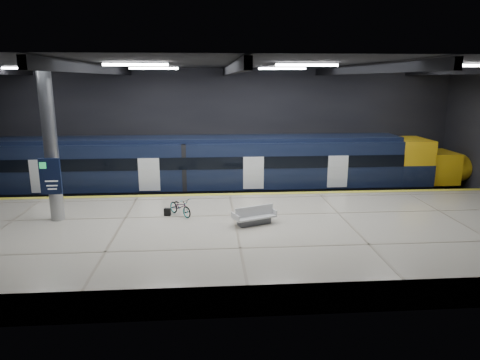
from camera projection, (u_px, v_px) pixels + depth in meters
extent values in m
plane|color=black|center=(233.00, 230.00, 21.24)|extent=(30.00, 30.00, 0.00)
cube|color=black|center=(225.00, 131.00, 28.08)|extent=(30.00, 0.10, 8.00)
cube|color=black|center=(248.00, 195.00, 12.55)|extent=(30.00, 0.10, 8.00)
cube|color=black|center=(232.00, 64.00, 19.39)|extent=(30.00, 16.00, 0.10)
cube|color=black|center=(98.00, 69.00, 19.02)|extent=(0.25, 16.00, 0.40)
cube|color=black|center=(232.00, 69.00, 19.45)|extent=(0.25, 16.00, 0.40)
cube|color=black|center=(360.00, 69.00, 19.89)|extent=(0.25, 16.00, 0.40)
cube|color=white|center=(136.00, 65.00, 17.19)|extent=(2.60, 0.18, 0.10)
cube|color=white|center=(307.00, 65.00, 17.70)|extent=(2.60, 0.18, 0.10)
cube|color=white|center=(469.00, 65.00, 18.21)|extent=(2.60, 0.18, 0.10)
cube|color=white|center=(19.00, 68.00, 22.51)|extent=(2.60, 0.18, 0.10)
cube|color=white|center=(154.00, 68.00, 23.01)|extent=(2.60, 0.18, 0.10)
cube|color=white|center=(282.00, 69.00, 23.52)|extent=(2.60, 0.18, 0.10)
cube|color=white|center=(405.00, 69.00, 24.03)|extent=(2.60, 0.18, 0.10)
cube|color=beige|center=(236.00, 238.00, 18.68)|extent=(30.00, 11.00, 1.10)
cube|color=yellow|center=(230.00, 194.00, 23.65)|extent=(30.00, 0.40, 0.01)
cube|color=gray|center=(228.00, 202.00, 25.86)|extent=(30.00, 0.08, 0.16)
cube|color=gray|center=(227.00, 195.00, 27.25)|extent=(30.00, 0.08, 0.16)
cube|color=black|center=(203.00, 192.00, 26.33)|extent=(24.00, 2.58, 0.80)
cube|color=black|center=(202.00, 163.00, 25.93)|extent=(24.00, 2.80, 2.75)
cube|color=black|center=(201.00, 139.00, 25.58)|extent=(24.00, 2.30, 0.24)
cube|color=black|center=(202.00, 163.00, 24.49)|extent=(24.00, 0.04, 0.70)
cube|color=white|center=(253.00, 173.00, 24.85)|extent=(1.20, 0.05, 1.90)
cube|color=yellow|center=(409.00, 161.00, 26.87)|extent=(2.00, 2.80, 2.75)
ellipsoid|color=yellow|center=(448.00, 167.00, 27.17)|extent=(3.60, 2.52, 1.90)
cube|color=black|center=(414.00, 158.00, 26.85)|extent=(1.60, 2.38, 0.80)
cube|color=#595B60|center=(254.00, 221.00, 18.75)|extent=(1.53, 0.96, 0.27)
cube|color=silver|center=(254.00, 217.00, 18.70)|extent=(1.98, 1.39, 0.07)
cube|color=silver|center=(254.00, 211.00, 18.64)|extent=(1.72, 0.73, 0.46)
cube|color=silver|center=(235.00, 217.00, 18.29)|extent=(0.33, 0.74, 0.27)
cube|color=silver|center=(272.00, 212.00, 19.06)|extent=(0.33, 0.74, 0.27)
imported|color=#99999E|center=(180.00, 207.00, 19.91)|extent=(1.44, 1.61, 0.84)
cube|color=black|center=(167.00, 212.00, 19.92)|extent=(0.33, 0.25, 0.35)
cylinder|color=#9EA0A5|center=(51.00, 144.00, 18.64)|extent=(0.60, 0.60, 6.90)
cube|color=black|center=(50.00, 176.00, 18.54)|extent=(0.90, 0.12, 1.60)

